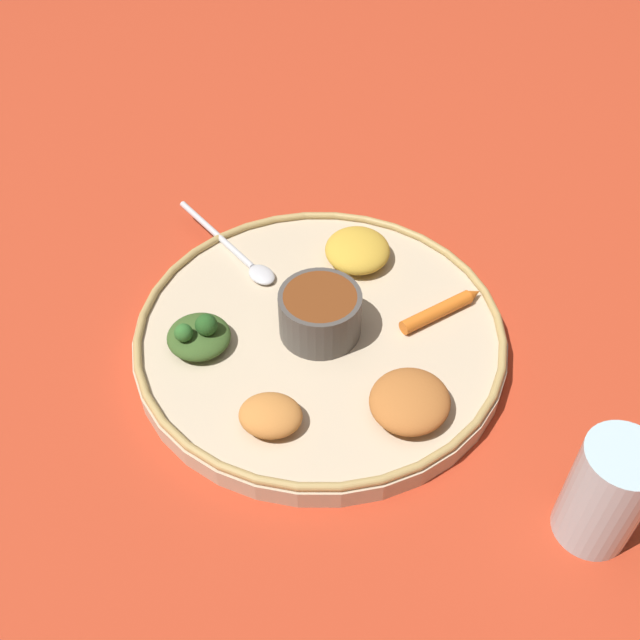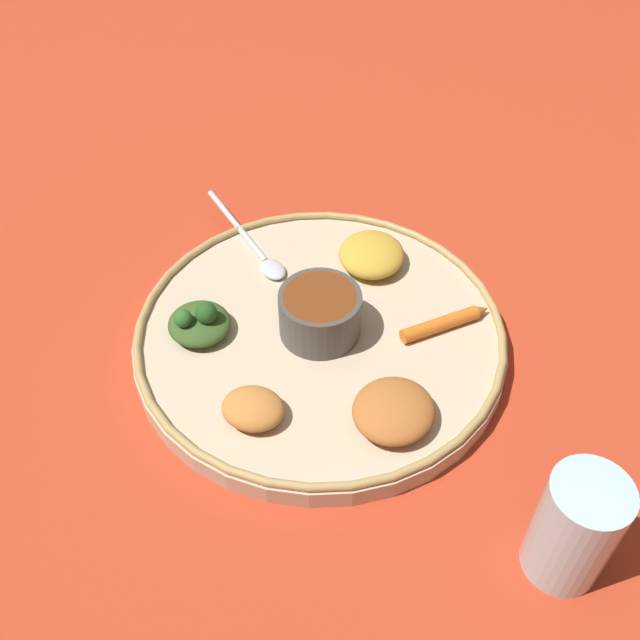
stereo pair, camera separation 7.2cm
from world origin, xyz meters
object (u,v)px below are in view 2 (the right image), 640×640
at_px(center_bowl, 320,312).
at_px(carrot_near_spoon, 445,323).
at_px(spoon, 255,247).
at_px(drinking_glass, 572,533).
at_px(greens_pile, 199,322).

height_order(center_bowl, carrot_near_spoon, center_bowl).
bearing_deg(center_bowl, spoon, -56.47).
bearing_deg(drinking_glass, spoon, -50.55).
relative_size(spoon, carrot_near_spoon, 1.65).
xyz_separation_m(carrot_near_spoon, drinking_glass, (-0.08, 0.23, 0.02)).
height_order(spoon, drinking_glass, drinking_glass).
height_order(spoon, carrot_near_spoon, carrot_near_spoon).
distance_m(center_bowl, drinking_glass, 0.30).
height_order(greens_pile, drinking_glass, drinking_glass).
bearing_deg(center_bowl, drinking_glass, 132.23).
xyz_separation_m(center_bowl, drinking_glass, (-0.20, 0.22, -0.00)).
height_order(center_bowl, greens_pile, center_bowl).
bearing_deg(greens_pile, center_bowl, -176.11).
bearing_deg(carrot_near_spoon, drinking_glass, 108.47).
distance_m(spoon, carrot_near_spoon, 0.23).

